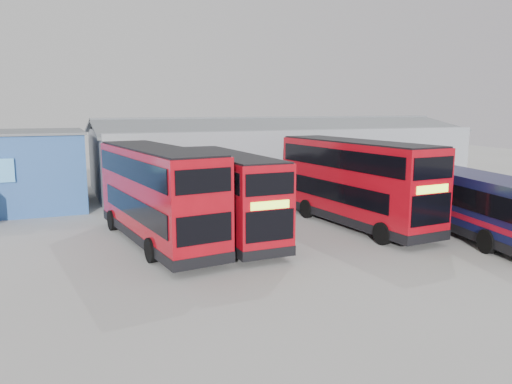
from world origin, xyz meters
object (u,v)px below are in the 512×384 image
double_decker_left (157,196)px  single_decker_blue (469,204)px  maintenance_shed (279,156)px  double_decker_right (355,184)px  double_decker_centre (227,196)px

double_decker_left → single_decker_blue: bearing=156.7°
maintenance_shed → double_decker_left: maintenance_shed is taller
maintenance_shed → single_decker_blue: bearing=-83.3°
double_decker_left → double_decker_right: size_ratio=0.99×
double_decker_left → single_decker_blue: (15.52, -4.38, -0.75)m
double_decker_centre → double_decker_right: (7.55, -0.12, 0.23)m
single_decker_blue → double_decker_centre: bearing=-8.2°
maintenance_shed → double_decker_right: (-2.26, -14.90, -0.20)m
double_decker_left → double_decker_centre: (3.50, -0.24, -0.20)m
single_decker_blue → maintenance_shed: bearing=-72.6°
maintenance_shed → single_decker_blue: maintenance_shed is taller
maintenance_shed → double_decker_centre: size_ratio=2.94×
double_decker_centre → single_decker_blue: size_ratio=0.84×
maintenance_shed → double_decker_right: size_ratio=2.63×
single_decker_blue → double_decker_right: bearing=-31.2°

